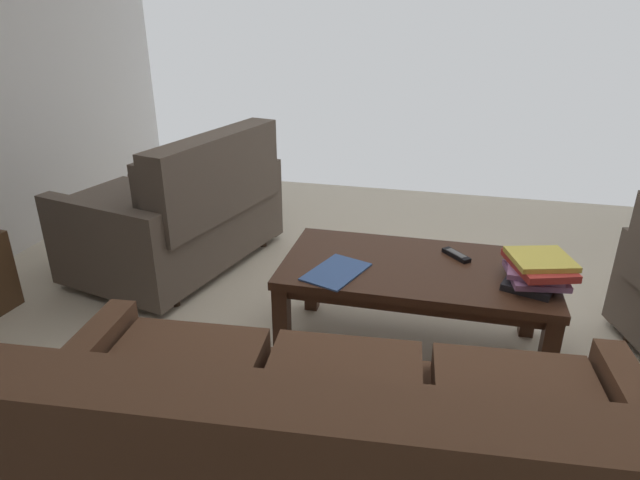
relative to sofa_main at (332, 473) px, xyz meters
The scene contains 7 objects.
ground_plane 1.24m from the sofa_main, 99.19° to the right, with size 5.66×5.09×0.01m, color beige.
sofa_main is the anchor object (origin of this frame).
loveseat_near 2.28m from the sofa_main, 52.97° to the right, with size 1.12×1.45×0.89m.
coffee_table 1.19m from the sofa_main, 96.89° to the right, with size 1.24×0.65×0.47m.
book_stack 1.31m from the sofa_main, 120.37° to the right, with size 0.31×0.37×0.13m.
tv_remote 1.36m from the sofa_main, 103.74° to the right, with size 0.14×0.15×0.02m.
loose_magazine 1.05m from the sofa_main, 78.68° to the right, with size 0.20×0.31×0.01m, color #385693.
Camera 1 is at (-0.05, 2.29, 1.58)m, focal length 30.48 mm.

